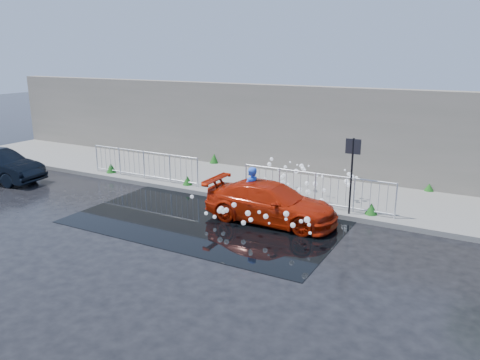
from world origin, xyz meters
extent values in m
plane|color=black|center=(0.00, 0.00, 0.00)|extent=(90.00, 90.00, 0.00)
cube|color=slate|center=(0.00, 5.00, 0.07)|extent=(30.00, 4.00, 0.15)
cube|color=slate|center=(0.00, 3.00, 0.08)|extent=(30.00, 0.25, 0.16)
cube|color=#6B665A|center=(0.00, 7.20, 1.90)|extent=(30.00, 0.60, 3.50)
cube|color=black|center=(0.50, 1.00, 0.01)|extent=(8.00, 5.00, 0.01)
cylinder|color=black|center=(4.20, 3.10, 1.25)|extent=(0.06, 0.06, 2.50)
cube|color=black|center=(4.20, 3.10, 2.25)|extent=(0.45, 0.04, 0.45)
cylinder|color=silver|center=(-6.50, 3.35, 0.70)|extent=(0.05, 0.05, 1.10)
cylinder|color=silver|center=(-1.50, 3.35, 0.70)|extent=(0.05, 0.05, 1.10)
cylinder|color=silver|center=(-4.00, 3.35, 1.22)|extent=(5.00, 0.04, 0.04)
cylinder|color=silver|center=(-4.00, 3.35, 0.27)|extent=(5.00, 0.04, 0.04)
cylinder|color=silver|center=(0.50, 3.35, 0.70)|extent=(0.05, 0.05, 1.10)
cylinder|color=silver|center=(5.50, 3.35, 0.70)|extent=(0.05, 0.05, 1.10)
cylinder|color=silver|center=(3.00, 3.35, 1.22)|extent=(5.00, 0.04, 0.04)
cylinder|color=silver|center=(3.00, 3.35, 0.27)|extent=(5.00, 0.04, 0.04)
cone|color=#144C14|center=(-5.80, 3.40, 0.35)|extent=(0.40, 0.40, 0.40)
cone|color=#144C14|center=(-2.00, 3.40, 0.32)|extent=(0.36, 0.36, 0.34)
cone|color=#144C14|center=(1.20, 3.40, 0.33)|extent=(0.44, 0.44, 0.37)
cone|color=#144C14|center=(4.80, 3.40, 0.33)|extent=(0.38, 0.38, 0.36)
cone|color=#144C14|center=(-3.00, 6.90, 0.36)|extent=(0.42, 0.42, 0.42)
cone|color=#144C14|center=(6.00, 6.90, 0.28)|extent=(0.34, 0.34, 0.26)
sphere|color=white|center=(1.88, 4.47, 0.91)|extent=(0.17, 0.17, 0.17)
sphere|color=white|center=(1.37, 4.14, 0.98)|extent=(0.11, 0.11, 0.11)
sphere|color=white|center=(3.34, 3.02, 0.46)|extent=(0.16, 0.16, 0.16)
sphere|color=white|center=(0.70, 4.78, 0.96)|extent=(0.16, 0.16, 0.16)
sphere|color=white|center=(2.28, 2.97, 0.35)|extent=(0.10, 0.10, 0.10)
sphere|color=white|center=(2.41, 2.82, 0.23)|extent=(0.12, 0.12, 0.12)
sphere|color=white|center=(2.25, 3.21, 0.49)|extent=(0.17, 0.17, 0.17)
sphere|color=white|center=(2.41, 3.53, 0.56)|extent=(0.16, 0.16, 0.16)
sphere|color=white|center=(0.48, 3.00, 0.55)|extent=(0.09, 0.09, 0.09)
sphere|color=white|center=(3.16, 3.74, 0.59)|extent=(0.14, 0.14, 0.14)
sphere|color=white|center=(1.96, 3.59, 0.68)|extent=(0.08, 0.08, 0.08)
sphere|color=white|center=(2.90, 3.63, 0.80)|extent=(0.17, 0.17, 0.17)
sphere|color=white|center=(3.84, 4.21, 0.74)|extent=(0.15, 0.15, 0.15)
sphere|color=white|center=(2.30, 3.20, 0.43)|extent=(0.10, 0.10, 0.10)
sphere|color=white|center=(0.40, 3.93, 0.74)|extent=(0.12, 0.12, 0.12)
sphere|color=white|center=(1.40, 5.07, 1.06)|extent=(0.07, 0.07, 0.07)
sphere|color=white|center=(3.88, 4.39, 0.97)|extent=(0.17, 0.17, 0.17)
sphere|color=white|center=(0.63, 3.25, 0.43)|extent=(0.13, 0.13, 0.13)
sphere|color=white|center=(2.55, 3.79, 0.73)|extent=(0.15, 0.15, 0.15)
sphere|color=white|center=(2.39, 2.80, 0.31)|extent=(0.06, 0.06, 0.06)
sphere|color=white|center=(1.81, 3.50, 0.73)|extent=(0.17, 0.17, 0.17)
sphere|color=white|center=(2.11, 5.08, 1.00)|extent=(0.07, 0.07, 0.07)
sphere|color=white|center=(1.03, 3.42, 0.62)|extent=(0.08, 0.08, 0.08)
sphere|color=white|center=(2.68, 4.35, 0.90)|extent=(0.12, 0.12, 0.12)
sphere|color=white|center=(1.53, 2.87, 0.19)|extent=(0.07, 0.07, 0.07)
sphere|color=white|center=(2.15, 4.62, 0.95)|extent=(0.09, 0.09, 0.09)
sphere|color=white|center=(3.71, 4.61, 1.00)|extent=(0.14, 0.14, 0.14)
sphere|color=white|center=(2.15, 2.73, 0.20)|extent=(0.12, 0.12, 0.12)
sphere|color=white|center=(3.72, 4.35, 0.82)|extent=(0.17, 0.17, 0.17)
sphere|color=white|center=(0.99, 3.85, 0.66)|extent=(0.11, 0.11, 0.11)
sphere|color=white|center=(2.23, 3.22, 0.57)|extent=(0.08, 0.08, 0.08)
sphere|color=white|center=(3.17, 2.59, 0.29)|extent=(0.08, 0.08, 0.08)
sphere|color=white|center=(0.83, 3.02, 0.38)|extent=(0.12, 0.12, 0.12)
sphere|color=white|center=(1.83, 4.68, 1.09)|extent=(0.06, 0.06, 0.06)
sphere|color=white|center=(3.98, 4.60, 0.92)|extent=(0.11, 0.11, 0.11)
sphere|color=white|center=(2.75, 3.40, 0.57)|extent=(0.17, 0.17, 0.17)
sphere|color=white|center=(1.60, 4.06, 0.83)|extent=(0.12, 0.12, 0.12)
sphere|color=white|center=(1.97, 4.76, 1.05)|extent=(0.16, 0.16, 0.16)
sphere|color=white|center=(1.33, 4.80, 0.93)|extent=(0.12, 0.12, 0.12)
sphere|color=white|center=(0.63, 5.11, 1.08)|extent=(0.14, 0.14, 0.14)
sphere|color=white|center=(3.44, 5.08, 1.00)|extent=(0.07, 0.07, 0.07)
sphere|color=white|center=(2.07, 4.65, 0.98)|extent=(0.15, 0.15, 0.15)
sphere|color=white|center=(1.52, 4.08, 0.74)|extent=(0.13, 0.13, 0.13)
sphere|color=white|center=(2.91, 4.29, 0.88)|extent=(0.10, 0.10, 0.10)
sphere|color=white|center=(2.05, -0.22, 1.07)|extent=(0.13, 0.13, 0.13)
sphere|color=white|center=(1.03, 0.90, 0.35)|extent=(0.13, 0.13, 0.13)
sphere|color=white|center=(3.47, 0.40, 0.55)|extent=(0.14, 0.14, 0.14)
sphere|color=white|center=(1.06, 0.67, 0.47)|extent=(0.16, 0.16, 0.16)
sphere|color=white|center=(3.97, 0.24, 0.71)|extent=(0.10, 0.10, 0.10)
sphere|color=white|center=(0.56, 0.00, 1.00)|extent=(0.11, 0.11, 0.11)
sphere|color=white|center=(3.91, -0.18, 0.93)|extent=(0.10, 0.10, 0.10)
sphere|color=white|center=(1.58, -0.09, 0.84)|extent=(0.16, 0.16, 0.16)
sphere|color=white|center=(3.51, -0.18, 0.91)|extent=(0.08, 0.08, 0.08)
sphere|color=white|center=(1.26, 0.71, 0.51)|extent=(0.16, 0.16, 0.16)
sphere|color=white|center=(1.93, 0.51, 0.30)|extent=(0.14, 0.14, 0.14)
sphere|color=white|center=(2.52, 0.74, 0.52)|extent=(0.15, 0.15, 0.15)
sphere|color=white|center=(2.77, 0.41, 0.48)|extent=(0.06, 0.06, 0.06)
sphere|color=white|center=(2.22, 0.39, 0.48)|extent=(0.11, 0.11, 0.11)
sphere|color=white|center=(0.84, 0.74, 0.22)|extent=(0.12, 0.12, 0.12)
sphere|color=white|center=(2.81, -0.28, 1.01)|extent=(0.09, 0.09, 0.09)
sphere|color=white|center=(2.54, -0.38, 0.96)|extent=(0.15, 0.15, 0.15)
sphere|color=white|center=(0.63, 0.60, 0.33)|extent=(0.11, 0.11, 0.11)
sphere|color=white|center=(2.26, 0.33, 0.51)|extent=(0.13, 0.13, 0.13)
sphere|color=white|center=(3.88, 0.32, 0.80)|extent=(0.17, 0.17, 0.17)
sphere|color=white|center=(3.91, 0.51, 0.38)|extent=(0.09, 0.09, 0.09)
sphere|color=white|center=(3.44, -0.01, 0.99)|extent=(0.15, 0.15, 0.15)
imported|color=#A61C06|center=(2.19, 1.75, 0.59)|extent=(4.07, 1.69, 1.18)
imported|color=blue|center=(1.50, 1.80, 0.79)|extent=(0.52, 0.66, 1.59)
camera|label=1|loc=(7.79, -10.33, 4.94)|focal=35.00mm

